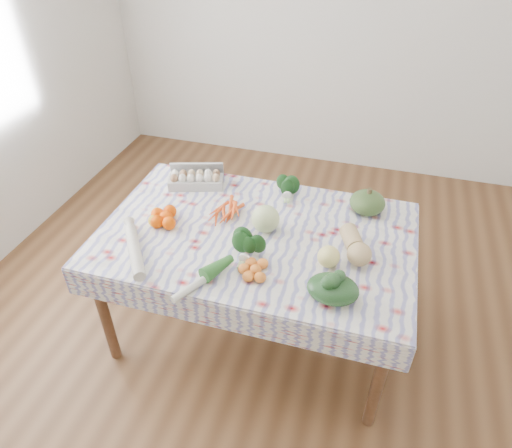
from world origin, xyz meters
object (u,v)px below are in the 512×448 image
object	(u,v)px
kabocha_squash	(367,202)
butternut_squash	(355,244)
cabbage	(266,219)
dining_table	(256,245)
grapefruit	(329,257)
egg_carton	(196,180)

from	to	relation	value
kabocha_squash	butternut_squash	world-z (taller)	kabocha_squash
cabbage	butternut_squash	world-z (taller)	cabbage
kabocha_squash	cabbage	world-z (taller)	cabbage
dining_table	butternut_squash	size ratio (longest dim) A/B	6.11
cabbage	grapefruit	bearing A→B (deg)	-26.49
dining_table	cabbage	size ratio (longest dim) A/B	10.71
butternut_squash	kabocha_squash	bearing A→B (deg)	64.53
kabocha_squash	grapefruit	size ratio (longest dim) A/B	1.79
egg_carton	kabocha_squash	distance (m)	1.02
egg_carton	grapefruit	xyz separation A→B (m)	(0.89, -0.48, 0.01)
butternut_squash	grapefruit	size ratio (longest dim) A/B	2.39
dining_table	kabocha_squash	world-z (taller)	kabocha_squash
butternut_squash	dining_table	bearing A→B (deg)	155.58
egg_carton	dining_table	bearing A→B (deg)	-52.28
dining_table	butternut_squash	world-z (taller)	butternut_squash
egg_carton	cabbage	size ratio (longest dim) A/B	2.19
grapefruit	kabocha_squash	bearing A→B (deg)	74.99
dining_table	egg_carton	world-z (taller)	egg_carton
grapefruit	egg_carton	bearing A→B (deg)	151.62
dining_table	egg_carton	distance (m)	0.60
kabocha_squash	grapefruit	xyz separation A→B (m)	(-0.14, -0.50, -0.01)
egg_carton	kabocha_squash	xyz separation A→B (m)	(1.02, 0.03, 0.02)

